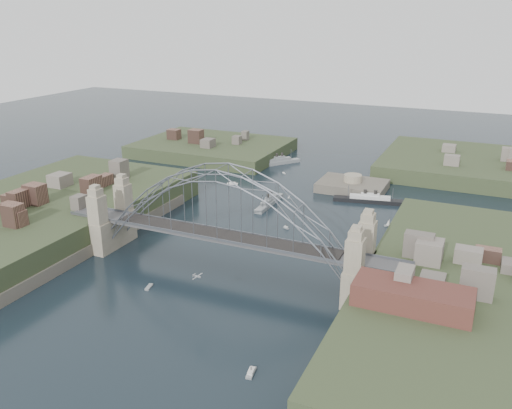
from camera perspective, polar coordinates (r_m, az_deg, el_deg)
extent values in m
plane|color=black|center=(125.39, -3.41, -6.84)|extent=(500.00, 500.00, 0.00)
cube|color=#49494B|center=(122.05, -3.49, -3.47)|extent=(84.00, 6.00, 0.70)
cube|color=#595D66|center=(119.40, -4.16, -3.74)|extent=(84.00, 0.25, 0.50)
cube|color=#595D66|center=(124.28, -2.85, -2.75)|extent=(84.00, 0.25, 0.50)
cube|color=black|center=(121.83, -3.49, -3.23)|extent=(55.20, 5.20, 0.35)
cube|color=gray|center=(134.81, -16.46, -1.60)|extent=(3.40, 3.40, 17.70)
cube|color=gray|center=(141.97, -13.88, -0.29)|extent=(3.40, 3.40, 17.70)
cube|color=gray|center=(107.28, 10.40, -6.67)|extent=(3.40, 3.40, 17.70)
cube|color=gray|center=(116.15, 11.64, -4.65)|extent=(3.40, 3.40, 17.70)
cube|color=gray|center=(140.06, -14.96, -2.78)|extent=(4.08, 13.80, 8.00)
cube|color=gray|center=(113.81, 10.89, -7.83)|extent=(4.08, 13.80, 8.00)
cube|color=#323E22|center=(158.13, -22.42, -1.82)|extent=(50.00, 90.00, 12.00)
cube|color=#575044|center=(143.63, -16.11, -3.62)|extent=(6.00, 70.00, 4.00)
cube|color=#323E22|center=(112.84, 24.20, -10.75)|extent=(50.00, 90.00, 12.00)
cube|color=#575044|center=(114.53, 12.76, -9.49)|extent=(6.00, 70.00, 4.00)
cube|color=#323E22|center=(228.83, -4.64, 5.57)|extent=(60.00, 45.00, 9.00)
cube|color=#323E22|center=(216.21, 22.74, 3.32)|extent=(70.00, 55.00, 9.50)
cube|color=#575044|center=(182.82, 10.19, 1.36)|extent=(22.00, 16.00, 7.00)
cylinder|color=gray|center=(181.43, 10.28, 2.77)|extent=(6.00, 6.00, 2.40)
cube|color=#592D26|center=(97.01, 16.34, -9.41)|extent=(20.00, 8.00, 4.00)
cube|color=#49494B|center=(90.97, 11.07, -18.07)|extent=(4.00, 22.00, 1.40)
cube|color=gray|center=(165.77, 1.42, 0.09)|extent=(2.52, 17.77, 1.58)
cube|color=gray|center=(165.38, 1.42, 0.47)|extent=(1.86, 9.78, 1.18)
cube|color=gray|center=(165.09, 1.43, 0.77)|extent=(1.34, 4.45, 0.79)
cylinder|color=black|center=(163.78, 1.26, 0.87)|extent=(0.85, 0.85, 1.58)
cylinder|color=black|center=(165.96, 1.59, 1.12)|extent=(0.85, 0.85, 1.58)
cylinder|color=#595D66|center=(160.29, 0.70, 0.37)|extent=(0.16, 0.16, 3.95)
cylinder|color=#595D66|center=(169.62, 2.12, 1.45)|extent=(0.16, 0.16, 3.95)
cube|color=gray|center=(211.55, 2.51, 4.43)|extent=(12.80, 15.57, 1.78)
cube|color=gray|center=(211.20, 2.51, 4.78)|extent=(7.43, 8.86, 1.33)
cube|color=gray|center=(210.95, 2.51, 5.04)|extent=(3.78, 4.34, 0.89)
cylinder|color=black|center=(210.14, 2.22, 5.21)|extent=(0.88, 0.88, 1.78)
cylinder|color=black|center=(211.37, 2.81, 5.28)|extent=(0.88, 0.88, 1.78)
cylinder|color=#595D66|center=(208.23, 1.25, 5.02)|extent=(0.18, 0.18, 4.45)
cylinder|color=#595D66|center=(213.49, 3.76, 5.35)|extent=(0.18, 0.18, 4.45)
cube|color=black|center=(171.63, 12.03, 0.34)|extent=(22.81, 7.44, 1.65)
cube|color=silver|center=(171.23, 12.06, 0.73)|extent=(12.66, 4.70, 1.23)
cube|color=silver|center=(170.94, 12.08, 1.03)|extent=(5.88, 2.77, 0.82)
cylinder|color=black|center=(170.74, 11.57, 1.30)|extent=(1.11, 1.11, 1.65)
cylinder|color=black|center=(170.72, 12.63, 1.22)|extent=(1.11, 1.11, 1.65)
cylinder|color=#595D66|center=(170.96, 9.82, 1.36)|extent=(0.16, 0.16, 4.12)
cylinder|color=#595D66|center=(170.88, 14.36, 1.02)|extent=(0.16, 0.16, 4.12)
cube|color=#A2A4A9|center=(103.77, -6.27, -7.64)|extent=(1.55, 0.44, 0.27)
cube|color=#A2A4A9|center=(103.75, -6.27, -7.61)|extent=(0.58, 3.06, 0.06)
cube|color=#A2A4A9|center=(104.13, -6.61, -7.46)|extent=(0.25, 0.96, 0.33)
cube|color=silver|center=(148.33, -7.18, -2.58)|extent=(2.92, 1.28, 0.45)
cube|color=silver|center=(148.18, -7.19, -2.43)|extent=(1.78, 1.00, 0.40)
cylinder|color=black|center=(148.01, -7.19, -2.27)|extent=(0.16, 0.16, 0.70)
cube|color=silver|center=(147.78, 3.22, -2.53)|extent=(1.84, 1.25, 0.45)
cube|color=silver|center=(147.63, 3.22, -2.39)|extent=(1.16, 0.88, 0.40)
cylinder|color=black|center=(147.46, 3.23, -2.23)|extent=(0.16, 0.16, 0.70)
cube|color=silver|center=(119.16, -11.34, -8.63)|extent=(1.50, 2.89, 0.45)
cube|color=silver|center=(153.90, 13.93, -2.18)|extent=(2.25, 2.44, 0.45)
cylinder|color=#595D66|center=(153.53, 13.96, -1.82)|extent=(0.08, 0.08, 2.20)
cone|color=silver|center=(153.53, 13.96, -1.82)|extent=(1.57, 1.59, 1.92)
cube|color=silver|center=(186.20, -2.53, 2.21)|extent=(3.90, 2.47, 0.45)
cube|color=silver|center=(186.08, -2.53, 2.33)|extent=(2.45, 1.77, 0.40)
cylinder|color=black|center=(185.95, -2.54, 2.46)|extent=(0.16, 0.16, 0.70)
cube|color=silver|center=(172.70, 3.52, 0.78)|extent=(0.83, 1.55, 0.45)
cube|color=silver|center=(92.14, -0.53, -17.52)|extent=(1.51, 3.28, 0.45)
cube|color=silver|center=(91.90, -0.53, -17.32)|extent=(1.16, 2.01, 0.40)
cylinder|color=black|center=(91.63, -0.53, -17.09)|extent=(0.16, 0.16, 0.70)
cube|color=silver|center=(199.10, 2.98, 3.36)|extent=(1.66, 1.71, 0.45)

